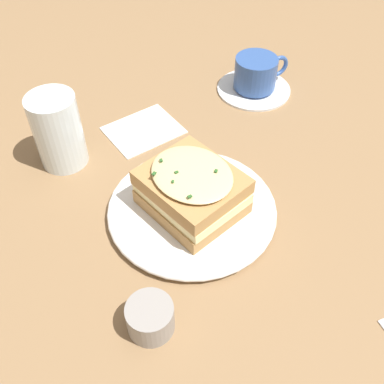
{
  "coord_description": "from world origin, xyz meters",
  "views": [
    {
      "loc": [
        0.14,
        0.35,
        0.47
      ],
      "look_at": [
        0.01,
        -0.03,
        0.04
      ],
      "focal_mm": 42.0,
      "sensor_mm": 36.0,
      "label": 1
    }
  ],
  "objects_px": {
    "napkin": "(143,130)",
    "water_glass": "(58,131)",
    "teacup_with_saucer": "(256,77)",
    "condiment_pot": "(150,318)",
    "sandwich": "(192,190)",
    "dinner_plate": "(192,209)"
  },
  "relations": [
    {
      "from": "sandwich",
      "to": "napkin",
      "type": "height_order",
      "value": "sandwich"
    },
    {
      "from": "dinner_plate",
      "to": "napkin",
      "type": "bearing_deg",
      "value": -83.96
    },
    {
      "from": "napkin",
      "to": "water_glass",
      "type": "bearing_deg",
      "value": 13.48
    },
    {
      "from": "water_glass",
      "to": "condiment_pot",
      "type": "height_order",
      "value": "water_glass"
    },
    {
      "from": "sandwich",
      "to": "napkin",
      "type": "relative_size",
      "value": 1.36
    },
    {
      "from": "teacup_with_saucer",
      "to": "napkin",
      "type": "xyz_separation_m",
      "value": [
        0.22,
        0.05,
        -0.02
      ]
    },
    {
      "from": "teacup_with_saucer",
      "to": "napkin",
      "type": "distance_m",
      "value": 0.23
    },
    {
      "from": "dinner_plate",
      "to": "condiment_pot",
      "type": "xyz_separation_m",
      "value": [
        0.09,
        0.14,
        0.01
      ]
    },
    {
      "from": "sandwich",
      "to": "condiment_pot",
      "type": "xyz_separation_m",
      "value": [
        0.09,
        0.14,
        -0.03
      ]
    },
    {
      "from": "water_glass",
      "to": "condiment_pot",
      "type": "relative_size",
      "value": 2.15
    },
    {
      "from": "teacup_with_saucer",
      "to": "napkin",
      "type": "bearing_deg",
      "value": -175.74
    },
    {
      "from": "napkin",
      "to": "condiment_pot",
      "type": "relative_size",
      "value": 2.14
    },
    {
      "from": "condiment_pot",
      "to": "dinner_plate",
      "type": "bearing_deg",
      "value": -123.48
    },
    {
      "from": "napkin",
      "to": "condiment_pot",
      "type": "height_order",
      "value": "condiment_pot"
    },
    {
      "from": "sandwich",
      "to": "teacup_with_saucer",
      "type": "height_order",
      "value": "sandwich"
    },
    {
      "from": "teacup_with_saucer",
      "to": "condiment_pot",
      "type": "bearing_deg",
      "value": -135.86
    },
    {
      "from": "dinner_plate",
      "to": "water_glass",
      "type": "distance_m",
      "value": 0.23
    },
    {
      "from": "teacup_with_saucer",
      "to": "water_glass",
      "type": "height_order",
      "value": "water_glass"
    },
    {
      "from": "water_glass",
      "to": "teacup_with_saucer",
      "type": "bearing_deg",
      "value": -166.82
    },
    {
      "from": "sandwich",
      "to": "water_glass",
      "type": "distance_m",
      "value": 0.22
    },
    {
      "from": "dinner_plate",
      "to": "condiment_pot",
      "type": "height_order",
      "value": "condiment_pot"
    },
    {
      "from": "condiment_pot",
      "to": "napkin",
      "type": "bearing_deg",
      "value": -102.41
    }
  ]
}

